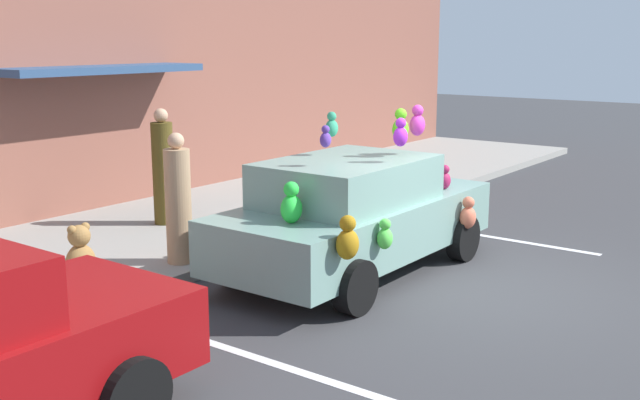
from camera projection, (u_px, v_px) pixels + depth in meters
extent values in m
plane|color=#38383A|center=(473.00, 289.00, 9.47)|extent=(60.00, 60.00, 0.00)
cube|color=gray|center=(191.00, 225.00, 12.38)|extent=(24.00, 4.00, 0.15)
cube|color=brown|center=(96.00, 29.00, 12.99)|extent=(24.00, 0.30, 6.40)
cube|color=navy|center=(100.00, 69.00, 12.51)|extent=(3.60, 1.10, 0.12)
cube|color=silver|center=(485.00, 236.00, 12.01)|extent=(0.12, 3.60, 0.01)
cube|color=silver|center=(240.00, 352.00, 7.56)|extent=(0.12, 3.60, 0.01)
cube|color=gray|center=(356.00, 225.00, 10.06)|extent=(4.31, 1.79, 0.68)
cube|color=gray|center=(347.00, 181.00, 9.76)|extent=(2.24, 1.57, 0.56)
cylinder|color=black|center=(357.00, 220.00, 11.70)|extent=(0.64, 0.22, 0.64)
cylinder|color=black|center=(463.00, 238.00, 10.65)|extent=(0.64, 0.22, 0.64)
cylinder|color=black|center=(238.00, 260.00, 9.60)|extent=(0.64, 0.22, 0.64)
cylinder|color=black|center=(355.00, 287.00, 8.55)|extent=(0.64, 0.22, 0.64)
ellipsoid|color=#5A3597|center=(326.00, 140.00, 9.12)|extent=(0.16, 0.13, 0.18)
sphere|color=#5A3597|center=(326.00, 129.00, 9.10)|extent=(0.10, 0.10, 0.10)
ellipsoid|color=#D7684A|center=(468.00, 218.00, 10.45)|extent=(0.26, 0.21, 0.31)
sphere|color=#D7684A|center=(468.00, 203.00, 10.40)|extent=(0.16, 0.16, 0.16)
ellipsoid|color=#5BD31B|center=(400.00, 130.00, 9.87)|extent=(0.24, 0.20, 0.29)
sphere|color=#5BD31B|center=(401.00, 114.00, 9.83)|extent=(0.15, 0.15, 0.15)
ellipsoid|color=#A92BD0|center=(400.00, 137.00, 9.41)|extent=(0.21, 0.17, 0.24)
sphere|color=#A92BD0|center=(401.00, 123.00, 9.37)|extent=(0.13, 0.13, 0.13)
ellipsoid|color=#A57412|center=(348.00, 244.00, 8.11)|extent=(0.28, 0.23, 0.33)
sphere|color=#A57412|center=(348.00, 223.00, 8.06)|extent=(0.18, 0.18, 0.18)
ellipsoid|color=#D231A9|center=(417.00, 125.00, 10.04)|extent=(0.24, 0.19, 0.28)
sphere|color=#D231A9|center=(418.00, 110.00, 10.00)|extent=(0.15, 0.15, 0.15)
ellipsoid|color=#56D849|center=(385.00, 239.00, 8.77)|extent=(0.21, 0.17, 0.25)
sphere|color=#56D849|center=(385.00, 224.00, 8.74)|extent=(0.13, 0.13, 0.13)
ellipsoid|color=#9A1C48|center=(445.00, 181.00, 10.65)|extent=(0.20, 0.16, 0.23)
sphere|color=#9A1C48|center=(445.00, 169.00, 10.62)|extent=(0.13, 0.13, 0.13)
ellipsoid|color=#339C71|center=(332.00, 128.00, 9.97)|extent=(0.19, 0.16, 0.23)
sphere|color=#339C71|center=(332.00, 116.00, 9.94)|extent=(0.12, 0.12, 0.12)
ellipsoid|color=#2ADA3F|center=(291.00, 209.00, 8.68)|extent=(0.28, 0.23, 0.33)
sphere|color=#2ADA3F|center=(291.00, 189.00, 8.63)|extent=(0.18, 0.18, 0.18)
cylinder|color=black|center=(13.00, 346.00, 6.91)|extent=(0.64, 0.22, 0.64)
cylinder|color=black|center=(133.00, 396.00, 5.94)|extent=(0.64, 0.22, 0.64)
ellipsoid|color=#9E723D|center=(81.00, 263.00, 9.21)|extent=(0.38, 0.32, 0.48)
sphere|color=#9E723D|center=(79.00, 236.00, 9.14)|extent=(0.27, 0.27, 0.27)
sphere|color=#9E723D|center=(72.00, 230.00, 9.04)|extent=(0.11, 0.11, 0.11)
sphere|color=#9E723D|center=(85.00, 227.00, 9.19)|extent=(0.11, 0.11, 0.11)
cylinder|color=tan|center=(178.00, 206.00, 9.94)|extent=(0.34, 0.34, 1.51)
sphere|color=tan|center=(176.00, 141.00, 9.76)|extent=(0.21, 0.21, 0.21)
cylinder|color=#4F4117|center=(163.00, 174.00, 12.05)|extent=(0.34, 0.34, 1.62)
sphere|color=tan|center=(161.00, 115.00, 11.86)|extent=(0.22, 0.22, 0.22)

